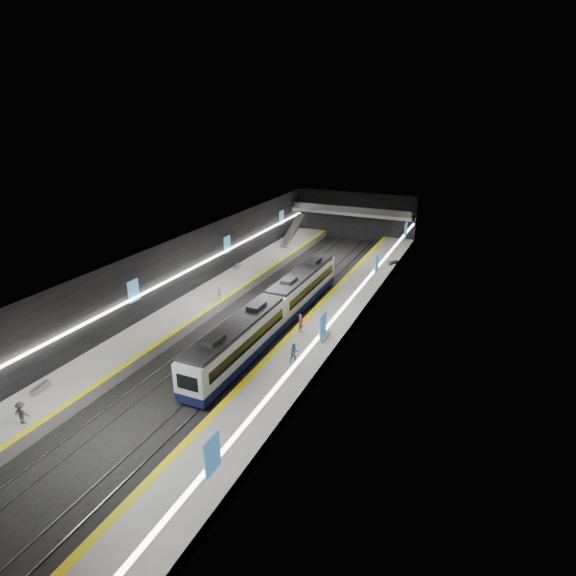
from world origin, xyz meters
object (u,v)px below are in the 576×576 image
at_px(escalator, 293,230).
at_px(passenger_left_a, 219,293).
at_px(bench_right_far, 392,263).
at_px(train, 274,310).
at_px(passenger_right_b, 294,353).
at_px(bench_left_near, 40,388).
at_px(bench_right_near, 325,336).
at_px(passenger_left_b, 21,413).
at_px(passenger_right_a, 301,323).
at_px(bench_left_far, 237,267).

distance_m(escalator, passenger_left_a, 25.49).
relative_size(escalator, bench_right_far, 4.15).
bearing_deg(train, passenger_right_b, -52.56).
relative_size(bench_left_near, bench_right_near, 0.96).
bearing_deg(passenger_left_b, passenger_left_a, -103.13).
xyz_separation_m(bench_right_far, passenger_left_a, (-15.00, -20.57, 0.55)).
bearing_deg(passenger_right_b, passenger_right_a, 63.01).
bearing_deg(bench_left_near, escalator, 78.82).
relative_size(train, passenger_left_a, 19.01).
distance_m(train, passenger_left_b, 23.86).
height_order(bench_right_far, passenger_left_a, passenger_left_a).
bearing_deg(passenger_right_a, bench_right_far, -2.48).
height_order(passenger_right_b, passenger_left_a, passenger_right_b).
xyz_separation_m(bench_left_far, passenger_left_b, (2.93, -35.10, 0.63)).
distance_m(train, bench_left_near, 21.83).
xyz_separation_m(bench_right_near, bench_right_far, (0.93, 24.61, 0.01)).
relative_size(bench_left_near, bench_right_far, 0.92).
bearing_deg(bench_right_far, passenger_right_b, -74.16).
bearing_deg(bench_right_near, passenger_right_b, -99.51).
relative_size(bench_right_far, passenger_right_a, 1.06).
height_order(passenger_left_a, passenger_left_b, passenger_left_b).
relative_size(bench_left_far, bench_right_far, 0.92).
height_order(bench_left_near, passenger_left_b, passenger_left_b).
bearing_deg(passenger_left_b, passenger_right_b, -143.43).
height_order(passenger_right_a, passenger_left_b, passenger_right_a).
xyz_separation_m(train, bench_right_near, (6.07, -1.50, -0.97)).
relative_size(escalator, passenger_right_a, 4.38).
xyz_separation_m(passenger_right_a, passenger_right_b, (1.73, -5.59, -0.04)).
xyz_separation_m(train, bench_left_far, (-11.68, 12.91, -0.98)).
distance_m(passenger_right_a, passenger_left_b, 24.31).
relative_size(bench_left_near, passenger_left_b, 1.05).
bearing_deg(passenger_left_b, escalator, -99.95).
height_order(train, passenger_right_a, train).
xyz_separation_m(bench_right_near, passenger_left_a, (-14.07, 4.05, 0.56)).
height_order(bench_left_far, bench_right_far, bench_right_far).
bearing_deg(passenger_right_b, passenger_left_a, 100.59).
distance_m(passenger_right_b, passenger_left_b, 20.79).
height_order(passenger_right_a, passenger_left_a, passenger_right_a).
relative_size(escalator, passenger_right_b, 4.57).
bearing_deg(escalator, bench_right_far, -15.83).
distance_m(bench_left_far, bench_right_near, 22.87).
bearing_deg(bench_right_far, bench_right_near, -72.81).
relative_size(passenger_right_a, passenger_left_a, 1.16).
xyz_separation_m(bench_left_far, passenger_right_b, (16.86, -19.67, 0.66)).
relative_size(train, bench_left_near, 16.95).
xyz_separation_m(bench_right_near, passenger_right_b, (-0.90, -5.26, 0.65)).
bearing_deg(passenger_right_a, passenger_left_b, 155.73).
relative_size(bench_right_near, passenger_right_a, 1.01).
relative_size(escalator, bench_left_near, 4.51).
height_order(escalator, bench_left_far, escalator).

